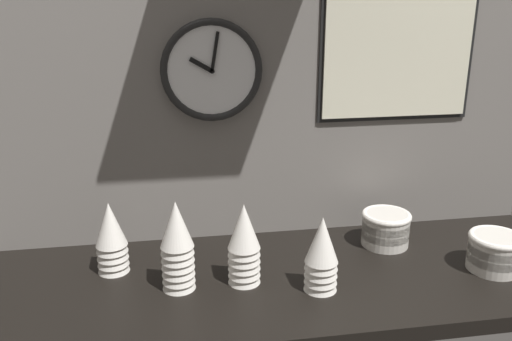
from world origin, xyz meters
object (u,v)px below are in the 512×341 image
at_px(bowl_stack_right, 386,227).
at_px(menu_board, 401,18).
at_px(bowl_stack_far_right, 495,251).
at_px(wall_clock, 212,71).
at_px(cup_stack_center_left, 177,246).
at_px(cup_stack_left, 111,238).
at_px(cup_stack_center_right, 322,254).
at_px(cup_stack_center, 244,244).

distance_m(bowl_stack_right, menu_board, 0.59).
relative_size(bowl_stack_far_right, wall_clock, 0.51).
height_order(bowl_stack_far_right, menu_board, menu_board).
xyz_separation_m(cup_stack_center_left, menu_board, (0.64, 0.27, 0.51)).
height_order(bowl_stack_right, menu_board, menu_board).
bearing_deg(cup_stack_center_left, bowl_stack_far_right, -2.81).
xyz_separation_m(cup_stack_left, wall_clock, (0.28, 0.15, 0.40)).
distance_m(cup_stack_center_right, wall_clock, 0.56).
height_order(cup_stack_center, cup_stack_center_right, cup_stack_center).
bearing_deg(cup_stack_center_left, menu_board, 23.09).
xyz_separation_m(cup_stack_left, bowl_stack_right, (0.76, 0.03, -0.04)).
height_order(bowl_stack_far_right, wall_clock, wall_clock).
relative_size(cup_stack_left, bowl_stack_far_right, 1.37).
relative_size(cup_stack_center_left, menu_board, 0.40).
height_order(cup_stack_center_right, cup_stack_left, same).
relative_size(cup_stack_center_left, cup_stack_left, 1.20).
height_order(cup_stack_center_right, wall_clock, wall_clock).
bearing_deg(bowl_stack_far_right, cup_stack_center_right, -177.22).
xyz_separation_m(cup_stack_center, cup_stack_left, (-0.33, 0.11, -0.01)).
distance_m(cup_stack_center_right, bowl_stack_far_right, 0.48).
height_order(cup_stack_center_left, bowl_stack_right, cup_stack_center_left).
distance_m(cup_stack_center, cup_stack_left, 0.35).
xyz_separation_m(cup_stack_center, menu_board, (0.48, 0.27, 0.52)).
xyz_separation_m(cup_stack_center_right, menu_board, (0.30, 0.34, 0.53)).
bearing_deg(bowl_stack_right, cup_stack_center, -161.60).
relative_size(cup_stack_center, bowl_stack_far_right, 1.50).
relative_size(bowl_stack_right, wall_clock, 0.51).
distance_m(cup_stack_center_left, menu_board, 0.86).
bearing_deg(bowl_stack_far_right, cup_stack_center, 176.33).
distance_m(cup_stack_center_left, wall_clock, 0.47).
height_order(cup_stack_left, bowl_stack_far_right, cup_stack_left).
height_order(cup_stack_center_left, wall_clock, wall_clock).
xyz_separation_m(bowl_stack_far_right, bowl_stack_right, (-0.22, 0.18, 0.00)).
bearing_deg(cup_stack_center_left, cup_stack_left, 145.70).
bearing_deg(wall_clock, cup_stack_center, -80.03).
bearing_deg(bowl_stack_right, cup_stack_center_left, -166.25).
relative_size(cup_stack_center_left, bowl_stack_far_right, 1.64).
bearing_deg(bowl_stack_right, bowl_stack_far_right, -39.56).
bearing_deg(bowl_stack_far_right, wall_clock, 156.43).
distance_m(cup_stack_center_right, bowl_stack_right, 0.33).
bearing_deg(wall_clock, cup_stack_left, -151.60).
bearing_deg(cup_stack_center_right, bowl_stack_right, 39.65).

